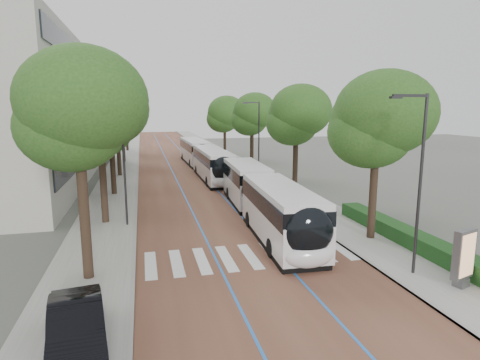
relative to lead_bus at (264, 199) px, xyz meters
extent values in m
plane|color=#51544C|center=(-2.65, -6.68, -1.63)|extent=(160.00, 160.00, 0.00)
cube|color=brown|center=(-2.65, 33.32, -1.62)|extent=(11.00, 140.00, 0.02)
cube|color=gray|center=(-10.15, 33.32, -1.57)|extent=(4.00, 140.00, 0.12)
cube|color=gray|center=(4.85, 33.32, -1.57)|extent=(4.00, 140.00, 0.12)
cube|color=gray|center=(-8.25, 33.32, -1.57)|extent=(0.20, 140.00, 0.14)
cube|color=gray|center=(2.95, 33.32, -1.57)|extent=(0.20, 140.00, 0.14)
cube|color=silver|center=(-7.45, -5.68, -1.60)|extent=(0.55, 3.60, 0.01)
cube|color=silver|center=(-6.20, -5.68, -1.60)|extent=(0.55, 3.60, 0.01)
cube|color=silver|center=(-4.95, -5.68, -1.60)|extent=(0.55, 3.60, 0.01)
cube|color=silver|center=(-3.70, -5.68, -1.60)|extent=(0.55, 3.60, 0.01)
cube|color=silver|center=(-2.45, -5.68, -1.60)|extent=(0.55, 3.60, 0.01)
cube|color=silver|center=(-1.20, -5.68, -1.60)|extent=(0.55, 3.60, 0.01)
cube|color=silver|center=(0.05, -5.68, -1.60)|extent=(0.55, 3.60, 0.01)
cube|color=silver|center=(1.30, -5.68, -1.60)|extent=(0.55, 3.60, 0.01)
cube|color=silver|center=(2.55, -5.68, -1.60)|extent=(0.55, 3.60, 0.01)
cube|color=blue|center=(-4.25, 33.32, -1.60)|extent=(0.12, 126.00, 0.01)
cube|color=blue|center=(-1.05, 33.32, -1.60)|extent=(0.12, 126.00, 0.01)
cube|color=black|center=(-13.10, 21.32, 1.37)|extent=(0.12, 38.00, 1.60)
cube|color=black|center=(-13.10, 21.32, 4.57)|extent=(0.12, 38.00, 1.60)
cube|color=black|center=(-13.10, 21.32, 7.77)|extent=(0.12, 38.00, 1.60)
cube|color=black|center=(-13.10, 21.32, 10.77)|extent=(0.12, 38.00, 1.60)
cube|color=#143A16|center=(6.45, -6.68, -1.11)|extent=(1.20, 14.00, 0.80)
cylinder|color=#29282B|center=(4.15, -9.68, 2.49)|extent=(0.14, 0.14, 8.00)
cube|color=#29282B|center=(3.35, -9.68, 6.39)|extent=(1.70, 0.12, 0.12)
cube|color=#29282B|center=(2.65, -9.68, 6.31)|extent=(0.50, 0.20, 0.10)
cylinder|color=#29282B|center=(4.15, 15.32, 2.49)|extent=(0.14, 0.14, 8.00)
cube|color=#29282B|center=(3.35, 15.32, 6.39)|extent=(1.70, 0.12, 0.12)
cube|color=#29282B|center=(2.65, 15.32, 6.31)|extent=(0.50, 0.20, 0.10)
cylinder|color=#29282B|center=(-8.75, 1.32, 2.49)|extent=(0.14, 0.14, 8.00)
cylinder|color=black|center=(-10.15, -6.68, 0.94)|extent=(0.44, 0.44, 5.13)
ellipsoid|color=#224A17|center=(-10.15, -6.68, 5.60)|extent=(5.22, 5.22, 4.44)
cylinder|color=black|center=(-10.15, 2.32, 0.79)|extent=(0.44, 0.44, 4.84)
ellipsoid|color=#224A17|center=(-10.15, 2.32, 5.20)|extent=(5.61, 5.61, 4.77)
cylinder|color=black|center=(-10.15, 11.32, 0.75)|extent=(0.44, 0.44, 4.76)
ellipsoid|color=#224A17|center=(-10.15, 11.32, 5.08)|extent=(5.36, 5.36, 4.55)
cylinder|color=black|center=(-10.15, 21.32, 1.06)|extent=(0.44, 0.44, 5.37)
ellipsoid|color=#224A17|center=(-10.15, 21.32, 5.94)|extent=(5.40, 5.40, 4.59)
cylinder|color=black|center=(-10.15, 33.32, 0.65)|extent=(0.44, 0.44, 4.55)
ellipsoid|color=#224A17|center=(-10.15, 33.32, 4.78)|extent=(6.44, 6.44, 5.47)
cylinder|color=black|center=(-10.15, 48.32, 0.51)|extent=(0.44, 0.44, 4.27)
ellipsoid|color=#224A17|center=(-10.15, 48.32, 4.39)|extent=(5.45, 5.45, 4.64)
cylinder|color=black|center=(5.05, -4.68, 0.73)|extent=(0.44, 0.44, 4.72)
ellipsoid|color=#224A17|center=(5.05, -4.68, 5.03)|extent=(5.52, 5.52, 4.69)
cylinder|color=black|center=(5.05, 7.32, 0.75)|extent=(0.44, 0.44, 4.75)
ellipsoid|color=#224A17|center=(5.05, 7.32, 5.07)|extent=(5.15, 5.15, 4.38)
cylinder|color=black|center=(5.05, 21.32, 0.69)|extent=(0.44, 0.44, 4.64)
ellipsoid|color=#224A17|center=(5.05, 21.32, 4.91)|extent=(5.03, 5.03, 4.28)
cylinder|color=black|center=(5.05, 37.32, 0.59)|extent=(0.44, 0.44, 4.44)
ellipsoid|color=#224A17|center=(5.05, 37.32, 4.63)|extent=(5.89, 5.89, 5.01)
cylinder|color=black|center=(0.07, 1.30, 0.15)|extent=(2.34, 1.01, 2.30)
cube|color=silver|center=(-0.19, -3.83, -0.37)|extent=(2.97, 9.47, 1.82)
cube|color=black|center=(-0.19, -3.83, 0.77)|extent=(3.00, 9.29, 0.97)
cube|color=silver|center=(-0.19, -3.83, 1.42)|extent=(2.91, 9.28, 0.31)
cube|color=black|center=(-0.19, -3.83, -1.45)|extent=(2.90, 9.10, 0.35)
cube|color=silver|center=(0.28, 5.61, -0.37)|extent=(2.89, 7.86, 1.82)
cube|color=black|center=(0.28, 5.61, 0.77)|extent=(2.92, 7.70, 0.97)
cube|color=silver|center=(0.28, 5.61, 1.42)|extent=(2.83, 7.70, 0.31)
cube|color=black|center=(0.28, 5.61, -1.45)|extent=(2.82, 7.54, 0.35)
ellipsoid|color=black|center=(-0.42, -8.35, 0.38)|extent=(2.40, 1.22, 2.28)
ellipsoid|color=silver|center=(-0.42, -8.40, -0.76)|extent=(2.40, 1.12, 1.14)
cylinder|color=black|center=(-1.44, -6.05, -1.13)|extent=(0.35, 1.01, 1.00)
cylinder|color=black|center=(0.82, -6.16, -1.13)|extent=(0.35, 1.01, 1.00)
cylinder|color=black|center=(-0.76, 7.34, -1.13)|extent=(0.35, 1.01, 1.00)
cylinder|color=black|center=(1.50, 7.22, -1.13)|extent=(0.35, 1.01, 1.00)
cylinder|color=black|center=(-1.17, -0.69, -1.13)|extent=(0.35, 1.01, 1.00)
cylinder|color=black|center=(1.09, -0.81, -1.13)|extent=(0.35, 1.01, 1.00)
cube|color=silver|center=(-0.50, 16.73, -0.37)|extent=(2.57, 12.01, 1.82)
cube|color=black|center=(-0.50, 16.73, 0.77)|extent=(2.61, 11.77, 0.97)
cube|color=silver|center=(-0.50, 16.73, 1.42)|extent=(2.52, 11.77, 0.31)
cube|color=black|center=(-0.50, 16.73, -1.45)|extent=(2.51, 11.53, 0.35)
ellipsoid|color=black|center=(-0.47, 10.88, 0.38)|extent=(2.36, 1.11, 2.28)
ellipsoid|color=silver|center=(-0.47, 10.83, -0.76)|extent=(2.36, 1.01, 1.14)
cylinder|color=black|center=(-1.61, 13.12, -1.13)|extent=(0.31, 1.00, 1.00)
cylinder|color=black|center=(0.65, 13.13, -1.13)|extent=(0.31, 1.00, 1.00)
cylinder|color=black|center=(-1.65, 20.52, -1.13)|extent=(0.31, 1.00, 1.00)
cylinder|color=black|center=(0.61, 20.53, -1.13)|extent=(0.31, 1.00, 1.00)
cube|color=silver|center=(-0.67, 29.91, -0.37)|extent=(2.82, 12.06, 1.82)
cube|color=black|center=(-0.67, 29.91, 0.77)|extent=(2.85, 11.82, 0.97)
cube|color=silver|center=(-0.67, 29.91, 1.42)|extent=(2.76, 11.82, 0.31)
cube|color=black|center=(-0.67, 29.91, -1.45)|extent=(2.76, 11.58, 0.35)
ellipsoid|color=black|center=(-0.51, 24.06, 0.38)|extent=(2.38, 1.16, 2.28)
ellipsoid|color=silver|center=(-0.51, 24.01, -0.76)|extent=(2.38, 1.06, 1.14)
cylinder|color=black|center=(-1.70, 26.28, -1.13)|extent=(0.33, 1.01, 1.00)
cylinder|color=black|center=(0.56, 26.34, -1.13)|extent=(0.33, 1.01, 1.00)
cylinder|color=black|center=(-1.90, 33.67, -1.13)|extent=(0.33, 1.01, 1.00)
cylinder|color=black|center=(0.36, 33.73, -1.13)|extent=(0.33, 1.01, 1.00)
cube|color=#59595B|center=(5.17, -11.39, -1.32)|extent=(0.67, 0.61, 0.37)
cube|color=#59595B|center=(5.17, -11.39, -0.09)|extent=(1.23, 0.68, 2.11)
cube|color=tan|center=(5.23, -11.55, -0.09)|extent=(0.96, 0.34, 1.83)
imported|color=black|center=(-9.80, -12.32, -0.75)|extent=(2.28, 4.80, 1.52)
camera|label=1|loc=(-7.60, -24.52, 5.91)|focal=30.00mm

